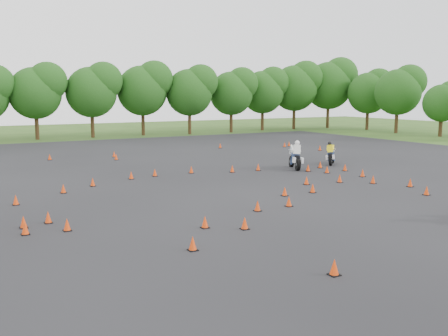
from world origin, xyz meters
TOP-DOWN VIEW (x-y plane):
  - ground at (0.00, 0.00)m, footprint 140.00×140.00m
  - asphalt_pad at (0.00, 6.00)m, footprint 62.00×62.00m
  - treeline at (5.07, 35.04)m, footprint 86.87×32.37m
  - traffic_cones at (-0.06, 5.57)m, footprint 36.34×33.26m
  - rider_yellow at (11.75, 8.83)m, footprint 2.04×1.97m
  - rider_white at (8.01, 8.42)m, footprint 1.73×2.63m

SIDE VIEW (x-z plane):
  - ground at x=0.00m, z-range 0.00..0.00m
  - asphalt_pad at x=0.00m, z-range 0.01..0.01m
  - traffic_cones at x=-0.06m, z-range 0.01..0.46m
  - rider_yellow at x=11.75m, z-range 0.00..1.68m
  - rider_white at x=8.01m, z-range 0.00..1.96m
  - treeline at x=5.07m, z-range -0.95..10.14m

